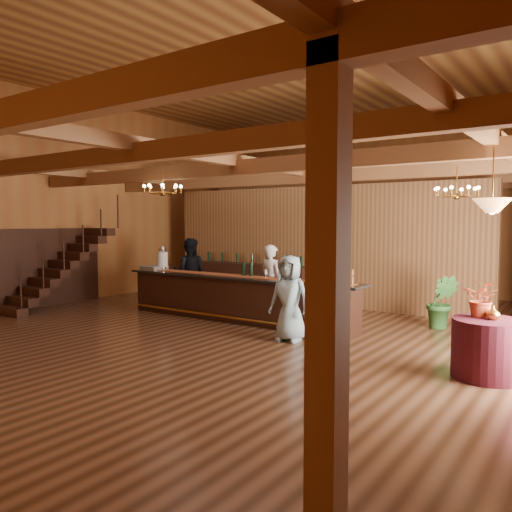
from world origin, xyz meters
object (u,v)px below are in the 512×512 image
Objects in this scene: backbar_shelf at (252,282)px; floor_plant at (442,302)px; pendant_lamp at (492,205)px; chandelier_right at (457,191)px; staff_second at (190,273)px; guest at (290,298)px; bartender at (271,281)px; round_table at (488,349)px; beverage_dispenser at (162,258)px; chandelier_left at (163,189)px; raffle_drum at (344,276)px; tasting_bar at (236,298)px.

floor_plant is at bearing -8.68° from backbar_shelf.
pendant_lamp reaches higher than backbar_shelf.
chandelier_right is 6.64m from staff_second.
guest is 1.41× the size of floor_plant.
bartender is 1.49× the size of floor_plant.
pendant_lamp is 0.57× the size of guest.
chandelier_right reaches higher than round_table.
chandelier_right is (-1.02, 2.35, 2.33)m from round_table.
backbar_shelf is 4.45× the size of chandelier_right.
beverage_dispenser is 7.77m from round_table.
chandelier_left is at bearing -150.43° from floor_plant.
beverage_dispenser is 2.32m from chandelier_left.
raffle_drum is 0.20× the size of bartender.
round_table is at bearing -12.71° from tasting_bar.
pendant_lamp is at bearing -28.52° from backbar_shelf.
raffle_drum is 0.10× the size of backbar_shelf.
staff_second is at bearing 165.22° from pendant_lamp.
pendant_lamp is (6.40, -0.07, -0.46)m from chandelier_left.
raffle_drum is 3.04m from round_table.
raffle_drum is at bearing -1.01° from tasting_bar.
bartender is 2.20m from guest.
guest is at bearing -127.05° from floor_plant.
raffle_drum is at bearing -126.85° from floor_plant.
guest is at bearing 3.70° from chandelier_left.
bartender is at bearing 127.83° from guest.
pendant_lamp reaches higher than tasting_bar.
round_table is at bearing -0.67° from chandelier_left.
chandelier_left is (-6.40, 0.07, 2.45)m from round_table.
beverage_dispenser is (-2.31, 0.04, 0.77)m from tasting_bar.
tasting_bar is at bearing -156.23° from floor_plant.
chandelier_left is 1.00× the size of chandelier_right.
chandelier_left reaches higher than backbar_shelf.
pendant_lamp is (6.78, -3.85, 1.90)m from backbar_shelf.
guest is at bearing 123.89° from staff_second.
round_table is 3.24m from floor_plant.
beverage_dispenser reaches higher than tasting_bar.
chandelier_right reaches higher than bartender.
raffle_drum is 2.30m from bartender.
beverage_dispenser is 7.81m from pendant_lamp.
beverage_dispenser reaches higher than floor_plant.
floor_plant reaches higher than backbar_shelf.
backbar_shelf is 2.26× the size of guest.
bartender reaches higher than round_table.
pendant_lamp is 0.54× the size of bartender.
bartender reaches higher than raffle_drum.
round_table is 0.57× the size of bartender.
backbar_shelf is 2.14× the size of bartender.
bartender is (1.54, 1.83, -2.03)m from chandelier_left.
backbar_shelf is at bearing 150.41° from round_table.
beverage_dispenser is 0.75× the size of chandelier_right.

